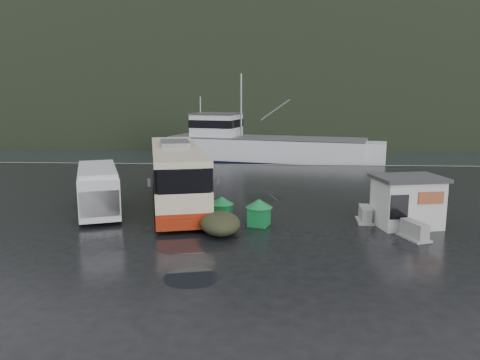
# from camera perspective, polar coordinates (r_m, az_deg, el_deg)

# --- Properties ---
(ground) EXTENTS (160.00, 160.00, 0.00)m
(ground) POSITION_cam_1_polar(r_m,az_deg,el_deg) (25.98, -2.92, -4.65)
(ground) COLOR black
(ground) RESTS_ON ground
(harbor_water) EXTENTS (300.00, 180.00, 0.02)m
(harbor_water) POSITION_cam_1_polar(r_m,az_deg,el_deg) (135.14, 2.05, 7.55)
(harbor_water) COLOR black
(harbor_water) RESTS_ON ground
(quay_edge) EXTENTS (160.00, 0.60, 1.50)m
(quay_edge) POSITION_cam_1_polar(r_m,az_deg,el_deg) (45.53, -0.26, 1.89)
(quay_edge) COLOR #999993
(quay_edge) RESTS_ON ground
(headland) EXTENTS (780.00, 540.00, 570.00)m
(headland) POSITION_cam_1_polar(r_m,az_deg,el_deg) (275.12, 4.76, 8.98)
(headland) COLOR black
(headland) RESTS_ON ground
(coach_bus) EXTENTS (6.53, 13.97, 3.84)m
(coach_bus) POSITION_cam_1_polar(r_m,az_deg,el_deg) (29.66, -7.64, -2.83)
(coach_bus) COLOR beige
(coach_bus) RESTS_ON ground
(white_van) EXTENTS (4.38, 6.82, 2.70)m
(white_van) POSITION_cam_1_polar(r_m,az_deg,el_deg) (28.33, -16.76, -3.82)
(white_van) COLOR silver
(white_van) RESTS_ON ground
(waste_bin_left) EXTENTS (1.18, 1.18, 1.33)m
(waste_bin_left) POSITION_cam_1_polar(r_m,az_deg,el_deg) (25.51, -2.25, -4.94)
(waste_bin_left) COLOR #157838
(waste_bin_left) RESTS_ON ground
(waste_bin_right) EXTENTS (1.27, 1.27, 1.42)m
(waste_bin_right) POSITION_cam_1_polar(r_m,az_deg,el_deg) (24.52, 2.32, -5.57)
(waste_bin_right) COLOR #157838
(waste_bin_right) RESTS_ON ground
(dome_tent) EXTENTS (2.39, 3.03, 1.08)m
(dome_tent) POSITION_cam_1_polar(r_m,az_deg,el_deg) (23.10, -2.40, -6.58)
(dome_tent) COLOR #31341F
(dome_tent) RESTS_ON ground
(ticket_kiosk) EXTENTS (3.81, 3.18, 2.63)m
(ticket_kiosk) POSITION_cam_1_polar(r_m,az_deg,el_deg) (25.89, 19.53, -5.31)
(ticket_kiosk) COLOR silver
(ticket_kiosk) RESTS_ON ground
(jersey_barrier_a) EXTENTS (0.93, 1.70, 0.82)m
(jersey_barrier_a) POSITION_cam_1_polar(r_m,az_deg,el_deg) (26.09, 14.97, -4.94)
(jersey_barrier_a) COLOR #999993
(jersey_barrier_a) RESTS_ON ground
(jersey_barrier_b) EXTENTS (1.35, 1.85, 0.83)m
(jersey_barrier_b) POSITION_cam_1_polar(r_m,az_deg,el_deg) (23.83, 20.41, -6.71)
(jersey_barrier_b) COLOR #999993
(jersey_barrier_b) RESTS_ON ground
(fishing_trawler) EXTENTS (26.72, 12.15, 10.45)m
(fishing_trawler) POSITION_cam_1_polar(r_m,az_deg,el_deg) (53.53, 3.21, 3.16)
(fishing_trawler) COLOR silver
(fishing_trawler) RESTS_ON ground
(puddles) EXTENTS (6.43, 16.14, 0.01)m
(puddles) POSITION_cam_1_polar(r_m,az_deg,el_deg) (23.34, -3.21, -6.40)
(puddles) COLOR black
(puddles) RESTS_ON ground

